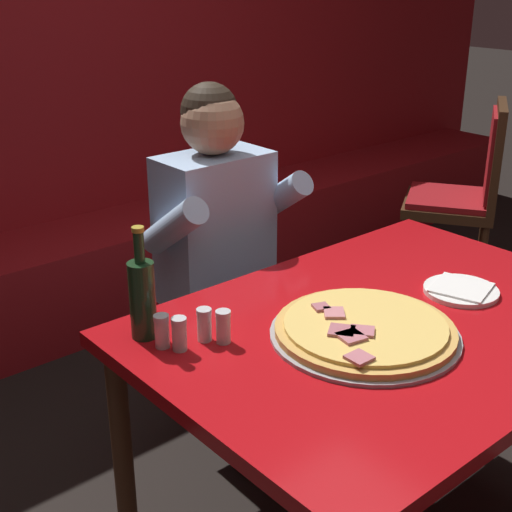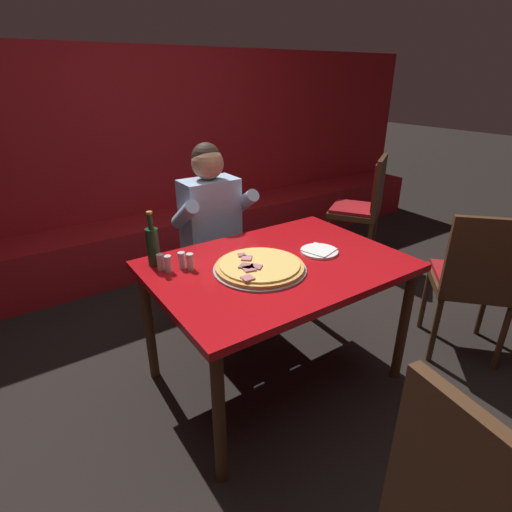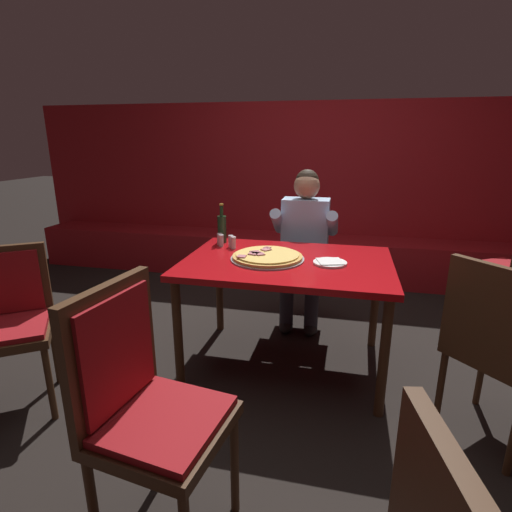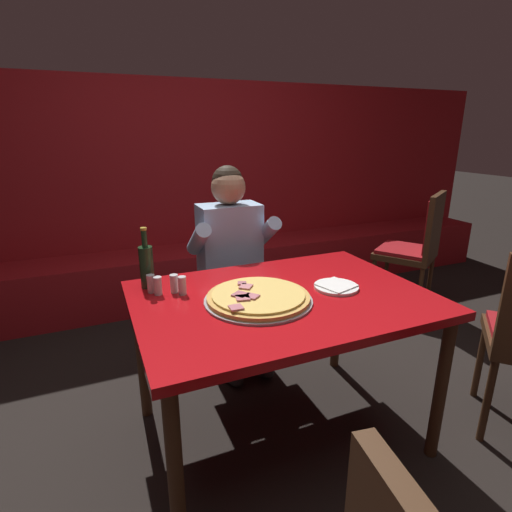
% 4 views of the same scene
% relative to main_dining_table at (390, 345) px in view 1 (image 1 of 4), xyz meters
% --- Properties ---
extents(booth_wall_panel, '(6.80, 0.16, 1.90)m').
position_rel_main_dining_table_xyz_m(booth_wall_panel, '(0.00, 2.18, 0.27)').
color(booth_wall_panel, maroon).
rests_on(booth_wall_panel, ground_plane).
extents(booth_bench, '(6.46, 0.48, 0.46)m').
position_rel_main_dining_table_xyz_m(booth_bench, '(0.00, 1.86, -0.45)').
color(booth_bench, maroon).
rests_on(booth_bench, ground_plane).
extents(main_dining_table, '(1.32, 0.94, 0.76)m').
position_rel_main_dining_table_xyz_m(main_dining_table, '(0.00, 0.00, 0.00)').
color(main_dining_table, '#422816').
rests_on(main_dining_table, ground_plane).
extents(pizza, '(0.48, 0.48, 0.05)m').
position_rel_main_dining_table_xyz_m(pizza, '(-0.13, -0.02, 0.10)').
color(pizza, '#9E9EA3').
rests_on(pizza, main_dining_table).
extents(plate_white_paper, '(0.21, 0.21, 0.02)m').
position_rel_main_dining_table_xyz_m(plate_white_paper, '(0.27, -0.02, 0.09)').
color(plate_white_paper, white).
rests_on(plate_white_paper, main_dining_table).
extents(beer_bottle, '(0.07, 0.07, 0.29)m').
position_rel_main_dining_table_xyz_m(beer_bottle, '(-0.55, 0.34, 0.19)').
color(beer_bottle, '#19381E').
rests_on(beer_bottle, main_dining_table).
extents(shaker_red_pepper_flakes, '(0.04, 0.04, 0.09)m').
position_rel_main_dining_table_xyz_m(shaker_red_pepper_flakes, '(-0.52, 0.23, 0.12)').
color(shaker_red_pepper_flakes, silver).
rests_on(shaker_red_pepper_flakes, main_dining_table).
extents(shaker_parmesan, '(0.04, 0.04, 0.09)m').
position_rel_main_dining_table_xyz_m(shaker_parmesan, '(-0.44, 0.23, 0.12)').
color(shaker_parmesan, silver).
rests_on(shaker_parmesan, main_dining_table).
extents(shaker_black_pepper, '(0.04, 0.04, 0.09)m').
position_rel_main_dining_table_xyz_m(shaker_black_pepper, '(-0.54, 0.27, 0.12)').
color(shaker_black_pepper, silver).
rests_on(shaker_black_pepper, main_dining_table).
extents(shaker_oregano, '(0.04, 0.04, 0.09)m').
position_rel_main_dining_table_xyz_m(shaker_oregano, '(-0.42, 0.19, 0.12)').
color(shaker_oregano, silver).
rests_on(shaker_oregano, main_dining_table).
extents(diner_seated_blue_shirt, '(0.53, 0.53, 1.27)m').
position_rel_main_dining_table_xyz_m(diner_seated_blue_shirt, '(0.03, 0.72, 0.02)').
color(diner_seated_blue_shirt, black).
rests_on(diner_seated_blue_shirt, ground_plane).
extents(dining_chair_side_aisle, '(0.61, 0.61, 1.01)m').
position_rel_main_dining_table_xyz_m(dining_chair_side_aisle, '(1.68, 0.89, -0.10)').
color(dining_chair_side_aisle, '#422816').
rests_on(dining_chair_side_aisle, ground_plane).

